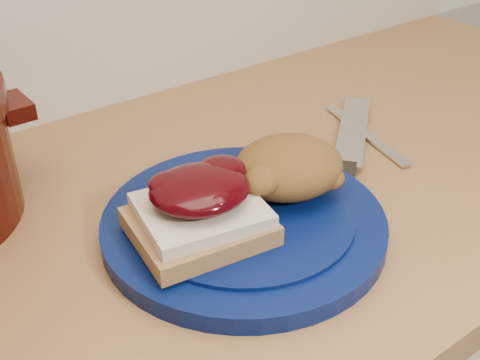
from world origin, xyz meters
TOP-DOWN VIEW (x-y plane):
  - plate at (0.01, 1.43)m, footprint 0.36×0.36m
  - sandwich at (-0.05, 1.43)m, footprint 0.14×0.13m
  - stuffing_mound at (0.07, 1.43)m, footprint 0.14×0.13m
  - chef_knife at (0.16, 1.44)m, footprint 0.27×0.23m
  - butter_knife at (0.27, 1.50)m, footprint 0.06×0.18m

SIDE VIEW (x-z plane):
  - butter_knife at x=0.27m, z-range 0.90..0.91m
  - chef_knife at x=0.16m, z-range 0.90..0.92m
  - plate at x=0.01m, z-range 0.90..0.92m
  - sandwich at x=-0.05m, z-range 0.92..0.98m
  - stuffing_mound at x=0.07m, z-range 0.92..0.98m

